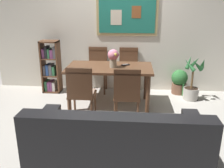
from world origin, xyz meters
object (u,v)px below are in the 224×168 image
Objects in this scene: dining_chair_far_left at (98,66)px; leather_couch at (117,151)px; dining_table at (110,72)px; flower_vase at (113,57)px; dining_chair_near_left at (81,90)px; bookshelf at (51,67)px; tv_remote at (125,65)px; potted_ivy at (179,81)px; potted_palm at (192,85)px; dining_chair_near_right at (127,92)px; dining_chair_far_right at (128,67)px.

dining_chair_far_left is 2.77m from leather_couch.
dining_table is 1.98m from leather_couch.
dining_chair_near_left is at bearing -122.09° from flower_vase.
tv_remote is at bearing -18.20° from bookshelf.
tv_remote is (-1.09, -0.61, 0.48)m from potted_ivy.
dining_table is 0.31m from tv_remote.
bookshelf is at bearing 123.88° from dining_chair_near_left.
potted_palm reaches higher than tv_remote.
dining_chair_near_right is at bearing -86.32° from tv_remote.
potted_palm reaches higher than potted_ivy.
dining_chair_near_right is 0.84m from flower_vase.
flower_vase is at bearing -107.43° from dining_chair_far_right.
potted_ivy is at bearing 54.77° from dining_chair_near_right.
leather_couch is (-0.07, -1.19, -0.23)m from dining_chair_near_right.
dining_chair_far_right is (0.64, -0.01, 0.00)m from dining_chair_far_left.
dining_chair_far_left is 0.97m from flower_vase.
dining_chair_far_right is 1.06× the size of potted_palm.
bookshelf reaches higher than dining_chair_far_left.
potted_palm is 1.37m from tv_remote.
tv_remote is (0.60, -0.65, 0.20)m from dining_chair_far_left.
leather_couch is (0.26, -1.94, -0.32)m from dining_table.
dining_chair_near_left is at bearing -149.46° from potted_palm.
dining_table is 0.83m from dining_chair_near_left.
bookshelf is (-1.52, 2.55, 0.21)m from leather_couch.
flower_vase reaches higher than leather_couch.
dining_table is 0.30m from flower_vase.
dining_chair_near_right is 5.74× the size of tv_remote.
dining_chair_near_left is 1.49m from dining_chair_far_left.
bookshelf is (-0.95, -0.15, -0.02)m from dining_chair_far_left.
tv_remote is at bearing 89.51° from leather_couch.
dining_chair_far_left reaches higher than tv_remote.
dining_chair_near_right is 1.00× the size of dining_chair_far_left.
potted_palm is at bearing -11.20° from dining_chair_far_left.
dining_chair_near_right is 1.00× the size of dining_chair_near_left.
dining_chair_near_right and dining_chair_far_left have the same top height.
leather_couch is 2.00m from flower_vase.
tv_remote is (1.54, -0.51, 0.21)m from bookshelf.
leather_couch is 5.71× the size of flower_vase.
dining_chair_far_right is 1.08m from potted_ivy.
dining_chair_far_right is 1.59m from bookshelf.
dining_chair_far_right is 2.70m from leather_couch.
dining_chair_far_left is 0.91m from tv_remote.
flower_vase reaches higher than dining_chair_near_left.
flower_vase is at bearing 95.68° from leather_couch.
bookshelf is at bearing 161.80° from tv_remote.
leather_couch is 2.98m from bookshelf.
dining_table is 1.64× the size of dining_chair_near_right.
dining_chair_far_right is 0.91m from flower_vase.
leather_couch is at bearing -62.72° from dining_chair_near_left.
dining_chair_near_left reaches higher than tv_remote.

